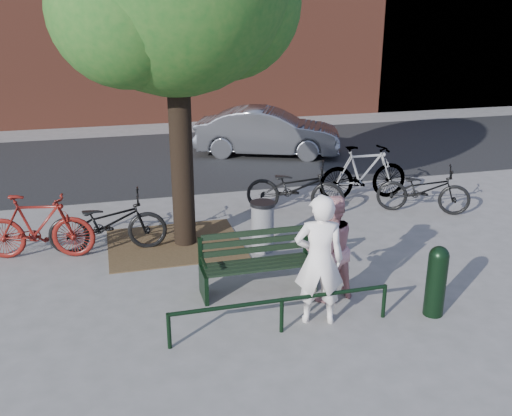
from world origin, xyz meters
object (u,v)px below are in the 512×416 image
object	(u,v)px
person_left	(319,260)
bicycle_c	(295,188)
park_bench	(257,261)
parked_car	(268,132)
bollard	(437,279)
litter_bin	(263,226)
person_right	(330,249)

from	to	relation	value
person_left	bicycle_c	xyz separation A→B (m)	(1.14, 4.33, -0.38)
park_bench	parked_car	world-z (taller)	parked_car
person_left	bollard	xyz separation A→B (m)	(1.66, -0.26, -0.37)
bollard	litter_bin	xyz separation A→B (m)	(-1.73, 2.82, -0.10)
litter_bin	parked_car	xyz separation A→B (m)	(2.05, 6.74, 0.23)
bicycle_c	parked_car	bearing A→B (deg)	15.41
bollard	person_left	bearing A→B (deg)	171.07
park_bench	litter_bin	xyz separation A→B (m)	(0.50, 1.43, -0.02)
person_right	litter_bin	bearing A→B (deg)	-93.31
person_right	parked_car	size ratio (longest dim) A/B	0.39
person_left	person_right	size ratio (longest dim) A/B	1.14
litter_bin	parked_car	bearing A→B (deg)	73.10
park_bench	litter_bin	distance (m)	1.51
person_right	bicycle_c	xyz separation A→B (m)	(0.76, 3.76, -0.26)
person_left	bicycle_c	distance (m)	4.49
person_left	parked_car	size ratio (longest dim) A/B	0.44
person_left	bollard	distance (m)	1.72
park_bench	person_left	size ratio (longest dim) A/B	0.94
bollard	bicycle_c	bearing A→B (deg)	96.43
litter_bin	bicycle_c	world-z (taller)	bicycle_c
person_right	parked_car	xyz separation A→B (m)	(1.59, 8.73, -0.12)
park_bench	bollard	bearing A→B (deg)	-32.01
bicycle_c	parked_car	distance (m)	5.04
person_right	litter_bin	xyz separation A→B (m)	(-0.45, 1.99, -0.35)
bollard	bicycle_c	distance (m)	4.62
person_left	litter_bin	bearing A→B (deg)	-72.97
litter_bin	parked_car	distance (m)	7.04
bollard	bicycle_c	world-z (taller)	bicycle_c
parked_car	park_bench	bearing A→B (deg)	-175.70
bollard	parked_car	distance (m)	9.56
park_bench	bicycle_c	xyz separation A→B (m)	(1.71, 3.20, 0.07)
person_left	litter_bin	xyz separation A→B (m)	(-0.07, 2.56, -0.46)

